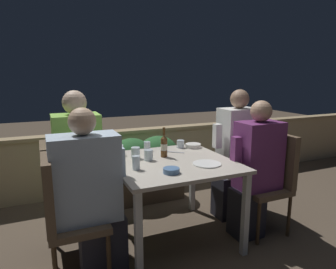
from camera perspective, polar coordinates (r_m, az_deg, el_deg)
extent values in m
plane|color=brown|center=(2.91, 0.63, -19.20)|extent=(16.00, 16.00, 0.00)
cube|color=tan|center=(4.00, -7.68, -4.87)|extent=(9.00, 0.14, 0.74)
cube|color=tan|center=(3.91, -7.83, 0.59)|extent=(9.00, 0.18, 0.04)
cube|color=#BCB2A3|center=(2.62, 0.67, -5.35)|extent=(1.01, 1.02, 0.03)
cube|color=silver|center=(2.22, -5.63, -19.16)|extent=(0.05, 0.05, 0.71)
cube|color=silver|center=(2.61, 14.52, -14.57)|extent=(0.05, 0.05, 0.71)
cube|color=silver|center=(3.02, -11.10, -10.69)|extent=(0.05, 0.05, 0.71)
cube|color=silver|center=(3.32, 4.66, -8.46)|extent=(0.05, 0.05, 0.71)
cube|color=brown|center=(3.62, -6.79, -10.43)|extent=(1.19, 0.36, 0.28)
ellipsoid|color=#2D6633|center=(3.43, -12.21, -5.37)|extent=(0.54, 0.47, 0.51)
ellipsoid|color=#2D6633|center=(3.50, -6.93, -4.83)|extent=(0.54, 0.47, 0.51)
ellipsoid|color=#2D6633|center=(3.61, -1.91, -4.28)|extent=(0.54, 0.47, 0.51)
cube|color=brown|center=(2.34, -16.77, -16.00)|extent=(0.41, 0.41, 0.05)
cube|color=brown|center=(2.22, -21.90, -10.19)|extent=(0.06, 0.41, 0.49)
cylinder|color=#47321E|center=(2.33, -11.18, -22.36)|extent=(0.03, 0.03, 0.40)
cylinder|color=#47321E|center=(2.60, -21.06, -19.07)|extent=(0.03, 0.03, 0.40)
cylinder|color=#47321E|center=(2.62, -12.93, -18.22)|extent=(0.03, 0.03, 0.40)
cube|color=#282833|center=(2.46, -12.31, -19.69)|extent=(0.33, 0.23, 0.45)
cube|color=silver|center=(2.22, -15.46, -8.02)|extent=(0.48, 0.26, 0.62)
cube|color=silver|center=(2.24, -9.19, -5.54)|extent=(0.07, 0.07, 0.24)
sphere|color=tan|center=(2.12, -16.05, 2.42)|extent=(0.19, 0.19, 0.19)
cube|color=brown|center=(2.69, -17.81, -12.38)|extent=(0.41, 0.41, 0.05)
cube|color=brown|center=(2.58, -22.22, -7.20)|extent=(0.06, 0.41, 0.49)
cylinder|color=#47321E|center=(2.62, -21.13, -18.77)|extent=(0.03, 0.03, 0.40)
cylinder|color=#47321E|center=(2.65, -13.09, -17.94)|extent=(0.03, 0.03, 0.40)
cylinder|color=#47321E|center=(2.93, -21.46, -15.39)|extent=(0.03, 0.03, 0.40)
cylinder|color=#47321E|center=(2.96, -14.39, -14.71)|extent=(0.03, 0.03, 0.40)
cube|color=#282833|center=(2.79, -13.95, -15.80)|extent=(0.26, 0.23, 0.45)
cube|color=#8CCC4C|center=(2.56, -16.78, -4.31)|extent=(0.37, 0.26, 0.72)
cube|color=#8CCC4C|center=(2.58, -11.38, -1.96)|extent=(0.07, 0.07, 0.24)
sphere|color=beige|center=(2.48, -17.39, 5.86)|extent=(0.19, 0.19, 0.19)
cube|color=brown|center=(2.99, 17.51, -9.89)|extent=(0.41, 0.41, 0.05)
cube|color=brown|center=(3.02, 20.44, -4.41)|extent=(0.06, 0.41, 0.49)
cylinder|color=#47321E|center=(2.85, 16.83, -15.90)|extent=(0.03, 0.03, 0.40)
cylinder|color=#47321E|center=(3.07, 22.04, -14.18)|extent=(0.03, 0.03, 0.40)
cylinder|color=#47321E|center=(3.10, 12.52, -13.37)|extent=(0.03, 0.03, 0.40)
cylinder|color=#47321E|center=(3.30, 17.61, -12.02)|extent=(0.03, 0.03, 0.40)
cube|color=#282833|center=(2.96, 14.71, -14.13)|extent=(0.27, 0.23, 0.45)
cube|color=#6B2D66|center=(2.84, 16.85, -3.86)|extent=(0.39, 0.26, 0.62)
cube|color=#6B2D66|center=(2.67, 12.82, -2.96)|extent=(0.07, 0.07, 0.24)
sphere|color=tan|center=(2.76, 17.33, 4.26)|extent=(0.19, 0.19, 0.19)
cube|color=brown|center=(3.31, 13.81, -7.58)|extent=(0.41, 0.41, 0.05)
cube|color=brown|center=(3.34, 16.53, -2.66)|extent=(0.06, 0.41, 0.49)
cylinder|color=#47321E|center=(3.16, 12.97, -12.87)|extent=(0.03, 0.03, 0.40)
cylinder|color=#47321E|center=(3.37, 17.93, -11.58)|extent=(0.03, 0.03, 0.40)
cylinder|color=#47321E|center=(3.42, 9.42, -10.76)|extent=(0.03, 0.03, 0.40)
cylinder|color=#47321E|center=(3.62, 14.20, -9.73)|extent=(0.03, 0.03, 0.40)
cube|color=#282833|center=(3.28, 11.23, -11.35)|extent=(0.26, 0.23, 0.45)
cube|color=white|center=(3.17, 13.12, -1.39)|extent=(0.37, 0.26, 0.70)
cube|color=white|center=(3.01, 9.36, -0.28)|extent=(0.07, 0.07, 0.24)
sphere|color=#99755B|center=(3.10, 13.50, 6.62)|extent=(0.19, 0.19, 0.19)
cylinder|color=brown|center=(2.72, -0.76, -2.56)|extent=(0.06, 0.06, 0.17)
cylinder|color=beige|center=(2.71, -0.76, -2.38)|extent=(0.06, 0.06, 0.06)
cone|color=brown|center=(2.69, -0.77, -0.48)|extent=(0.06, 0.06, 0.03)
cylinder|color=brown|center=(2.68, -0.77, 0.61)|extent=(0.02, 0.02, 0.07)
cylinder|color=white|center=(2.53, 7.42, -5.55)|extent=(0.24, 0.24, 0.01)
cylinder|color=#4C709E|center=(2.30, 0.64, -6.88)|extent=(0.13, 0.13, 0.04)
torus|color=#4C709E|center=(2.29, 0.64, -6.50)|extent=(0.13, 0.13, 0.01)
cylinder|color=silver|center=(3.09, 4.81, -2.13)|extent=(0.16, 0.16, 0.04)
torus|color=silver|center=(3.08, 4.82, -1.85)|extent=(0.16, 0.16, 0.01)
cylinder|color=silver|center=(2.95, -4.00, -2.24)|extent=(0.06, 0.06, 0.09)
cylinder|color=silver|center=(2.62, -3.72, -3.93)|extent=(0.08, 0.08, 0.09)
cylinder|color=silver|center=(2.69, -6.21, -3.51)|extent=(0.08, 0.08, 0.10)
cylinder|color=silver|center=(2.38, -6.10, -5.39)|extent=(0.06, 0.06, 0.11)
cylinder|color=silver|center=(2.82, -9.20, -2.95)|extent=(0.07, 0.07, 0.10)
cylinder|color=silver|center=(3.06, 2.40, -1.81)|extent=(0.08, 0.08, 0.08)
cube|color=silver|center=(2.88, 1.48, -3.39)|extent=(0.14, 0.12, 0.01)
cylinder|color=#B2A899|center=(4.18, 13.70, -8.29)|extent=(0.22, 0.22, 0.19)
cylinder|color=#47331E|center=(4.12, 13.82, -5.87)|extent=(0.03, 0.03, 0.18)
ellipsoid|color=#2D6633|center=(4.06, 13.96, -3.03)|extent=(0.31, 0.31, 0.28)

